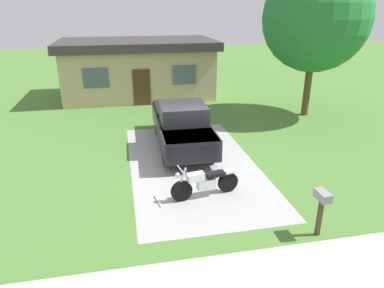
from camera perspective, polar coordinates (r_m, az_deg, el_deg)
The scene contains 8 objects.
ground_plane at distance 13.08m, azimuth 0.14°, elevation -3.33°, with size 80.00×80.00×0.00m, color #4C7A33.
driveway_pad at distance 13.08m, azimuth 0.14°, elevation -3.32°, with size 4.58×8.65×0.01m, color #A4A4A4.
sidewalk_strip at distance 8.23m, azimuth 9.25°, elevation -20.86°, with size 36.00×1.80×0.01m, color #ACACA7.
motorcycle at distance 10.80m, azimuth 2.10°, elevation -6.27°, with size 2.20×0.75×1.09m.
pickup_truck at distance 14.53m, azimuth -1.74°, elevation 3.32°, with size 2.13×5.67×1.90m.
mailbox at distance 9.40m, azimuth 20.34°, elevation -8.78°, with size 0.26×0.48×1.26m.
shade_tree at distance 19.20m, azimuth 19.48°, elevation 18.74°, with size 5.25×5.25×7.56m.
neighbor_house at distance 23.15m, azimuth -8.71°, elevation 12.16°, with size 9.60×5.60×3.50m.
Camera 1 is at (-2.41, -11.60, 5.54)m, focal length 32.85 mm.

